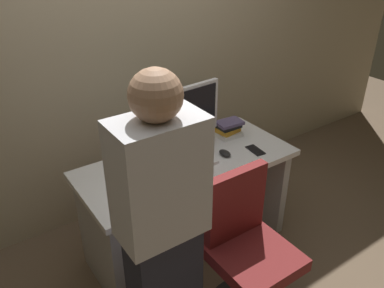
# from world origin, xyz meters

# --- Properties ---
(ground_plane) EXTENTS (9.00, 9.00, 0.00)m
(ground_plane) POSITION_xyz_m (0.00, 0.00, 0.00)
(ground_plane) COLOR brown
(wall_back) EXTENTS (6.40, 0.10, 3.00)m
(wall_back) POSITION_xyz_m (0.00, 0.80, 1.50)
(wall_back) COLOR tan
(wall_back) RESTS_ON ground
(desk) EXTENTS (1.45, 0.65, 0.74)m
(desk) POSITION_xyz_m (0.00, 0.00, 0.51)
(desk) COLOR white
(desk) RESTS_ON ground
(office_chair) EXTENTS (0.52, 0.52, 0.94)m
(office_chair) POSITION_xyz_m (-0.02, -0.65, 0.43)
(office_chair) COLOR black
(office_chair) RESTS_ON ground
(person_at_desk) EXTENTS (0.40, 0.24, 1.64)m
(person_at_desk) POSITION_xyz_m (-0.55, -0.60, 0.84)
(person_at_desk) COLOR #262838
(person_at_desk) RESTS_ON ground
(monitor) EXTENTS (0.54, 0.15, 0.46)m
(monitor) POSITION_xyz_m (0.08, 0.14, 1.00)
(monitor) COLOR silver
(monitor) RESTS_ON desk
(keyboard) EXTENTS (0.44, 0.15, 0.02)m
(keyboard) POSITION_xyz_m (-0.07, -0.09, 0.75)
(keyboard) COLOR white
(keyboard) RESTS_ON desk
(mouse) EXTENTS (0.06, 0.10, 0.03)m
(mouse) POSITION_xyz_m (0.25, -0.08, 0.76)
(mouse) COLOR black
(mouse) RESTS_ON desk
(cup_near_keyboard) EXTENTS (0.06, 0.06, 0.09)m
(cup_near_keyboard) POSITION_xyz_m (-0.39, -0.14, 0.78)
(cup_near_keyboard) COLOR #3372B2
(cup_near_keyboard) RESTS_ON desk
(book_stack) EXTENTS (0.20, 0.16, 0.12)m
(book_stack) POSITION_xyz_m (0.45, 0.12, 0.80)
(book_stack) COLOR white
(book_stack) RESTS_ON desk
(cell_phone) EXTENTS (0.08, 0.15, 0.01)m
(cell_phone) POSITION_xyz_m (0.46, -0.15, 0.74)
(cell_phone) COLOR black
(cell_phone) RESTS_ON desk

